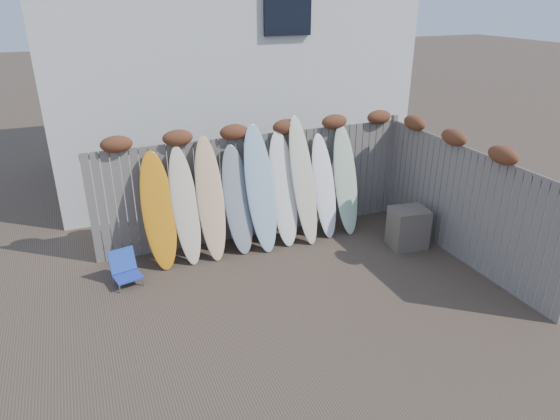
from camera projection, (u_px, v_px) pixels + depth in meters
name	position (u px, v px, depth m)	size (l,w,h in m)	color
ground	(309.00, 297.00, 7.78)	(80.00, 80.00, 0.00)	#493A2D
back_fence	(259.00, 177.00, 9.35)	(6.05, 0.28, 2.24)	slate
right_fence	(461.00, 196.00, 8.58)	(0.28, 4.40, 2.24)	slate
house	(216.00, 44.00, 12.17)	(8.50, 5.50, 6.33)	silver
beach_chair	(125.00, 268.00, 8.08)	(0.50, 0.52, 0.56)	#223BAC
wooden_crate	(408.00, 228.00, 9.21)	(0.64, 0.53, 0.75)	brown
lattice_panel	(421.00, 184.00, 9.61)	(0.05, 1.30, 1.94)	#463D2A
surfboard_0	(159.00, 211.00, 8.39)	(0.55, 0.07, 2.04)	orange
surfboard_1	(185.00, 206.00, 8.55)	(0.45, 0.07, 2.07)	beige
surfboard_2	(210.00, 199.00, 8.68)	(0.47, 0.07, 2.21)	#FFBB91
surfboard_3	(238.00, 200.00, 8.91)	(0.52, 0.07, 1.99)	gray
surfboard_4	(260.00, 189.00, 8.95)	(0.54, 0.07, 2.34)	#98B5CE
surfboard_5	(283.00, 189.00, 9.18)	(0.51, 0.07, 2.15)	white
surfboard_6	(303.00, 181.00, 9.22)	(0.45, 0.07, 2.42)	beige
surfboard_7	(324.00, 186.00, 9.51)	(0.45, 0.07, 2.01)	white
surfboard_8	(346.00, 180.00, 9.64)	(0.47, 0.07, 2.15)	#B7D7B1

